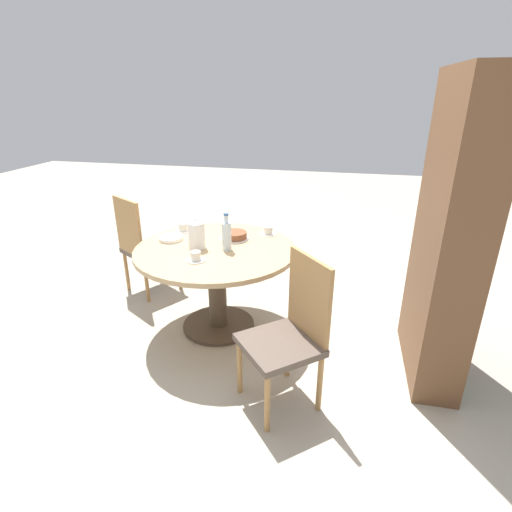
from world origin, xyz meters
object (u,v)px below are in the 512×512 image
object	(u,v)px
cup_a	(268,231)
cake_main	(234,236)
water_bottle	(227,235)
cup_b	(196,257)
chair_b	(143,245)
cup_c	(183,228)
chair_a	(290,332)
bookshelf	(445,239)
coffee_pot	(196,234)

from	to	relation	value
cup_a	cake_main	bearing A→B (deg)	-55.47
water_bottle	cup_a	world-z (taller)	water_bottle
cake_main	cup_b	size ratio (longest dim) A/B	1.71
chair_b	cup_c	xyz separation A→B (m)	(0.15, 0.47, 0.24)
chair_a	cup_a	xyz separation A→B (m)	(-1.07, -0.34, 0.24)
chair_b	bookshelf	distance (m)	2.54
water_bottle	coffee_pot	bearing A→B (deg)	-87.17
chair_a	bookshelf	size ratio (longest dim) A/B	0.49
chair_a	cup_a	size ratio (longest dim) A/B	7.10
cup_a	water_bottle	bearing A→B (deg)	-30.64
cup_b	cup_c	xyz separation A→B (m)	(-0.57, -0.33, 0.00)
chair_a	bookshelf	world-z (taller)	bookshelf
chair_b	cup_b	world-z (taller)	chair_b
bookshelf	cup_c	xyz separation A→B (m)	(-0.46, -1.95, -0.22)
chair_a	cup_b	world-z (taller)	chair_a
chair_a	cup_c	size ratio (longest dim) A/B	7.10
cup_b	chair_b	bearing A→B (deg)	-132.10
coffee_pot	water_bottle	distance (m)	0.23
bookshelf	cup_b	world-z (taller)	bookshelf
cup_b	cup_a	bearing A→B (deg)	148.86
bookshelf	water_bottle	distance (m)	1.48
chair_b	cup_b	bearing A→B (deg)	169.71
bookshelf	cake_main	distance (m)	1.53
cup_a	cup_c	size ratio (longest dim) A/B	1.00
cup_a	cup_c	world-z (taller)	same
bookshelf	cup_b	distance (m)	1.64
chair_b	cup_c	distance (m)	0.55
cake_main	water_bottle	bearing A→B (deg)	1.44
cake_main	chair_b	bearing A→B (deg)	-104.15
coffee_pot	cup_a	size ratio (longest dim) A/B	1.82
cup_c	chair_b	bearing A→B (deg)	-107.70
chair_a	bookshelf	xyz separation A→B (m)	(-0.53, 0.89, 0.47)
coffee_pot	water_bottle	xyz separation A→B (m)	(-0.01, 0.23, 0.01)
chair_a	water_bottle	world-z (taller)	water_bottle
chair_a	chair_b	world-z (taller)	same
chair_a	cup_b	size ratio (longest dim) A/B	7.10
cake_main	cup_c	world-z (taller)	cup_c
water_bottle	cup_a	bearing A→B (deg)	149.36
chair_b	coffee_pot	world-z (taller)	same
chair_b	cake_main	world-z (taller)	chair_b
water_bottle	cup_b	world-z (taller)	water_bottle
chair_a	cup_b	bearing A→B (deg)	-159.92
chair_a	cup_b	xyz separation A→B (m)	(-0.42, -0.73, 0.24)
chair_b	cake_main	bearing A→B (deg)	-162.34
chair_b	coffee_pot	distance (m)	0.93
cake_main	cup_a	world-z (taller)	cup_a
water_bottle	cup_b	size ratio (longest dim) A/B	2.13
bookshelf	coffee_pot	world-z (taller)	bookshelf
chair_b	cake_main	distance (m)	1.01
bookshelf	coffee_pot	xyz separation A→B (m)	(-0.13, -1.70, -0.14)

